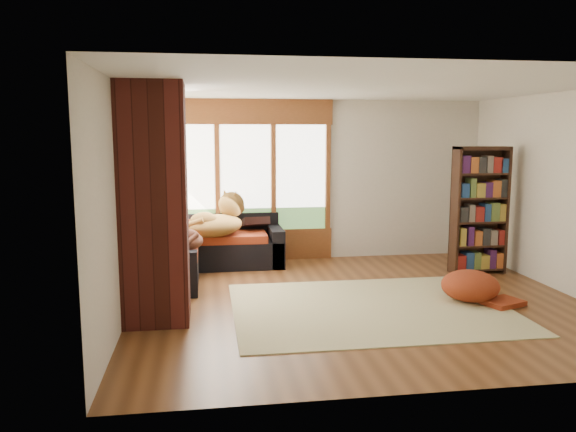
{
  "coord_description": "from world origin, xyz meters",
  "views": [
    {
      "loc": [
        -1.86,
        -6.52,
        2.06
      ],
      "look_at": [
        -0.74,
        0.92,
        0.95
      ],
      "focal_mm": 35.0,
      "sensor_mm": 36.0,
      "label": 1
    }
  ],
  "objects_px": {
    "brick_chimney": "(154,204)",
    "sectional_sofa": "(199,253)",
    "pouf": "(470,285)",
    "dog_brindle": "(183,232)",
    "bookshelf": "(479,210)",
    "dog_tan": "(219,217)",
    "area_rug": "(370,308)"
  },
  "relations": [
    {
      "from": "sectional_sofa",
      "to": "brick_chimney",
      "type": "bearing_deg",
      "value": -102.79
    },
    {
      "from": "bookshelf",
      "to": "pouf",
      "type": "xyz_separation_m",
      "value": [
        -0.77,
        -1.33,
        -0.74
      ]
    },
    {
      "from": "brick_chimney",
      "to": "bookshelf",
      "type": "bearing_deg",
      "value": 18.21
    },
    {
      "from": "area_rug",
      "to": "bookshelf",
      "type": "relative_size",
      "value": 1.74
    },
    {
      "from": "sectional_sofa",
      "to": "dog_brindle",
      "type": "xyz_separation_m",
      "value": [
        -0.21,
        -0.69,
        0.44
      ]
    },
    {
      "from": "dog_brindle",
      "to": "dog_tan",
      "type": "bearing_deg",
      "value": -49.32
    },
    {
      "from": "sectional_sofa",
      "to": "dog_brindle",
      "type": "height_order",
      "value": "dog_brindle"
    },
    {
      "from": "sectional_sofa",
      "to": "dog_tan",
      "type": "distance_m",
      "value": 0.62
    },
    {
      "from": "bookshelf",
      "to": "dog_tan",
      "type": "xyz_separation_m",
      "value": [
        -3.8,
        0.72,
        -0.12
      ]
    },
    {
      "from": "brick_chimney",
      "to": "bookshelf",
      "type": "xyz_separation_m",
      "value": [
        4.54,
        1.49,
        -0.36
      ]
    },
    {
      "from": "brick_chimney",
      "to": "sectional_sofa",
      "type": "xyz_separation_m",
      "value": [
        0.45,
        2.05,
        -1.0
      ]
    },
    {
      "from": "area_rug",
      "to": "pouf",
      "type": "height_order",
      "value": "pouf"
    },
    {
      "from": "brick_chimney",
      "to": "area_rug",
      "type": "height_order",
      "value": "brick_chimney"
    },
    {
      "from": "dog_brindle",
      "to": "sectional_sofa",
      "type": "bearing_deg",
      "value": -35.52
    },
    {
      "from": "area_rug",
      "to": "dog_tan",
      "type": "xyz_separation_m",
      "value": [
        -1.72,
        2.16,
        0.82
      ]
    },
    {
      "from": "pouf",
      "to": "area_rug",
      "type": "bearing_deg",
      "value": -175.19
    },
    {
      "from": "pouf",
      "to": "dog_brindle",
      "type": "relative_size",
      "value": 0.83
    },
    {
      "from": "brick_chimney",
      "to": "area_rug",
      "type": "xyz_separation_m",
      "value": [
        2.46,
        0.05,
        -1.29
      ]
    },
    {
      "from": "area_rug",
      "to": "dog_brindle",
      "type": "height_order",
      "value": "dog_brindle"
    },
    {
      "from": "brick_chimney",
      "to": "dog_brindle",
      "type": "bearing_deg",
      "value": 79.98
    },
    {
      "from": "sectional_sofa",
      "to": "area_rug",
      "type": "distance_m",
      "value": 2.85
    },
    {
      "from": "brick_chimney",
      "to": "area_rug",
      "type": "relative_size",
      "value": 0.8
    },
    {
      "from": "sectional_sofa",
      "to": "bookshelf",
      "type": "distance_m",
      "value": 4.18
    },
    {
      "from": "bookshelf",
      "to": "pouf",
      "type": "relative_size",
      "value": 2.66
    },
    {
      "from": "pouf",
      "to": "dog_brindle",
      "type": "xyz_separation_m",
      "value": [
        -3.53,
        1.19,
        0.54
      ]
    },
    {
      "from": "brick_chimney",
      "to": "area_rug",
      "type": "distance_m",
      "value": 2.78
    },
    {
      "from": "brick_chimney",
      "to": "dog_tan",
      "type": "xyz_separation_m",
      "value": [
        0.74,
        2.22,
        -0.48
      ]
    },
    {
      "from": "brick_chimney",
      "to": "pouf",
      "type": "xyz_separation_m",
      "value": [
        3.77,
        0.16,
        -1.1
      ]
    },
    {
      "from": "pouf",
      "to": "brick_chimney",
      "type": "bearing_deg",
      "value": -177.53
    },
    {
      "from": "area_rug",
      "to": "bookshelf",
      "type": "bearing_deg",
      "value": 34.75
    },
    {
      "from": "sectional_sofa",
      "to": "pouf",
      "type": "distance_m",
      "value": 3.83
    },
    {
      "from": "area_rug",
      "to": "dog_tan",
      "type": "relative_size",
      "value": 2.84
    }
  ]
}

